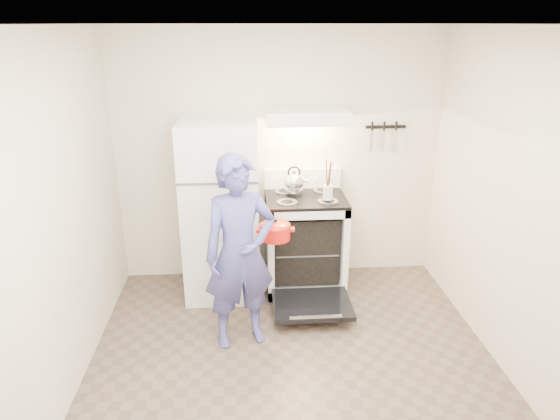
# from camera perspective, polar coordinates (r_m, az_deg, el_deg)

# --- Properties ---
(floor) EXTENTS (3.60, 3.60, 0.00)m
(floor) POSITION_cam_1_polar(r_m,az_deg,el_deg) (3.92, 1.89, -19.13)
(floor) COLOR brown
(floor) RESTS_ON ground
(back_wall) EXTENTS (3.20, 0.02, 2.50)m
(back_wall) POSITION_cam_1_polar(r_m,az_deg,el_deg) (4.97, -0.10, 5.96)
(back_wall) COLOR beige
(back_wall) RESTS_ON ground
(refrigerator) EXTENTS (0.70, 0.70, 1.70)m
(refrigerator) POSITION_cam_1_polar(r_m,az_deg,el_deg) (4.75, -6.78, 0.05)
(refrigerator) COLOR silver
(refrigerator) RESTS_ON floor
(stove_body) EXTENTS (0.76, 0.65, 0.92)m
(stove_body) POSITION_cam_1_polar(r_m,az_deg,el_deg) (4.95, 2.84, -3.84)
(stove_body) COLOR silver
(stove_body) RESTS_ON floor
(cooktop) EXTENTS (0.76, 0.65, 0.03)m
(cooktop) POSITION_cam_1_polar(r_m,az_deg,el_deg) (4.78, 2.94, 1.36)
(cooktop) COLOR black
(cooktop) RESTS_ON stove_body
(backsplash) EXTENTS (0.76, 0.07, 0.20)m
(backsplash) POSITION_cam_1_polar(r_m,az_deg,el_deg) (5.01, 2.57, 3.67)
(backsplash) COLOR silver
(backsplash) RESTS_ON cooktop
(oven_door) EXTENTS (0.70, 0.54, 0.04)m
(oven_door) POSITION_cam_1_polar(r_m,az_deg,el_deg) (4.59, 3.66, -10.73)
(oven_door) COLOR black
(oven_door) RESTS_ON floor
(oven_rack) EXTENTS (0.60, 0.52, 0.01)m
(oven_rack) POSITION_cam_1_polar(r_m,az_deg,el_deg) (4.96, 2.84, -4.05)
(oven_rack) COLOR slate
(oven_rack) RESTS_ON stove_body
(range_hood) EXTENTS (0.76, 0.50, 0.12)m
(range_hood) POSITION_cam_1_polar(r_m,az_deg,el_deg) (4.65, 3.00, 10.71)
(range_hood) COLOR silver
(range_hood) RESTS_ON back_wall
(knife_strip) EXTENTS (0.40, 0.02, 0.03)m
(knife_strip) POSITION_cam_1_polar(r_m,az_deg,el_deg) (5.07, 11.99, 9.29)
(knife_strip) COLOR black
(knife_strip) RESTS_ON back_wall
(pizza_stone) EXTENTS (0.29, 0.29, 0.02)m
(pizza_stone) POSITION_cam_1_polar(r_m,az_deg,el_deg) (4.96, 1.99, -3.83)
(pizza_stone) COLOR #957556
(pizza_stone) RESTS_ON oven_rack
(tea_kettle) EXTENTS (0.23, 0.19, 0.28)m
(tea_kettle) POSITION_cam_1_polar(r_m,az_deg,el_deg) (4.78, 1.61, 3.36)
(tea_kettle) COLOR silver
(tea_kettle) RESTS_ON cooktop
(utensil_jar) EXTENTS (0.11, 0.11, 0.13)m
(utensil_jar) POSITION_cam_1_polar(r_m,az_deg,el_deg) (4.61, 5.49, 2.00)
(utensil_jar) COLOR silver
(utensil_jar) RESTS_ON cooktop
(person) EXTENTS (0.67, 0.53, 1.60)m
(person) POSITION_cam_1_polar(r_m,az_deg,el_deg) (3.96, -4.62, -4.96)
(person) COLOR navy
(person) RESTS_ON floor
(dutch_oven) EXTENTS (0.33, 0.26, 0.22)m
(dutch_oven) POSITION_cam_1_polar(r_m,az_deg,el_deg) (4.27, -0.56, -2.54)
(dutch_oven) COLOR red
(dutch_oven) RESTS_ON person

